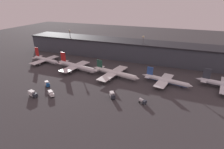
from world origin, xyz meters
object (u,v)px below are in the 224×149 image
airplane_0 (46,60)px  airplane_3 (166,80)px  service_vehicle_4 (47,84)px  airplane_2 (115,73)px  airplane_1 (76,66)px  service_vehicle_3 (51,93)px  service_vehicle_1 (112,95)px  service_vehicle_2 (143,101)px  service_vehicle_5 (33,94)px

airplane_0 → airplane_3: (113.91, -6.08, -0.15)m
airplane_3 → airplane_0: bearing=-171.6°
service_vehicle_4 → airplane_2: bearing=74.2°
airplane_2 → service_vehicle_4: airplane_2 is taller
airplane_1 → service_vehicle_3: airplane_1 is taller
service_vehicle_1 → service_vehicle_2: (19.24, 0.62, -0.45)m
airplane_2 → airplane_3: (39.40, 1.28, -0.35)m
airplane_1 → service_vehicle_1: (45.85, -32.09, -1.55)m
service_vehicle_1 → airplane_3: bearing=101.1°
airplane_1 → service_vehicle_3: size_ratio=7.09×
airplane_1 → service_vehicle_5: 48.89m
service_vehicle_5 → service_vehicle_1: bearing=33.2°
airplane_3 → service_vehicle_4: size_ratio=7.29×
service_vehicle_3 → service_vehicle_5: bearing=-121.3°
airplane_0 → airplane_1: (38.39, -6.02, 0.44)m
service_vehicle_1 → service_vehicle_4: 49.23m
airplane_3 → service_vehicle_3: airplane_3 is taller
service_vehicle_4 → service_vehicle_5: bearing=-52.0°
service_vehicle_4 → service_vehicle_5: service_vehicle_5 is taller
service_vehicle_4 → service_vehicle_3: bearing=-6.9°
airplane_3 → airplane_2: bearing=-166.7°
airplane_0 → airplane_1: size_ratio=0.79×
airplane_0 → service_vehicle_3: 68.12m
service_vehicle_1 → service_vehicle_3: bearing=-108.7°
service_vehicle_1 → service_vehicle_2: bearing=55.8°
service_vehicle_4 → service_vehicle_2: bearing=36.7°
airplane_0 → service_vehicle_3: size_ratio=5.59×
airplane_0 → service_vehicle_5: 65.56m
airplane_0 → service_vehicle_1: (84.24, -38.11, -1.10)m
service_vehicle_1 → service_vehicle_3: (-37.98, -11.88, -0.24)m
service_vehicle_2 → service_vehicle_5: (-67.55, -17.33, 0.50)m
airplane_0 → service_vehicle_1: airplane_0 is taller
service_vehicle_1 → service_vehicle_4: bearing=-123.8°
airplane_1 → service_vehicle_2: 72.33m
service_vehicle_1 → service_vehicle_4: size_ratio=1.17×
service_vehicle_3 → service_vehicle_5: (-10.32, -4.83, 0.29)m
airplane_3 → service_vehicle_1: (-29.67, -32.03, -0.95)m
airplane_3 → service_vehicle_5: bearing=-136.6°
airplane_2 → service_vehicle_4: size_ratio=8.46×
service_vehicle_1 → service_vehicle_4: service_vehicle_4 is taller
airplane_0 → airplane_1: 38.86m
airplane_3 → service_vehicle_3: (-67.65, -43.91, -1.19)m
airplane_2 → service_vehicle_2: 41.84m
service_vehicle_1 → service_vehicle_5: size_ratio=0.84×
service_vehicle_5 → service_vehicle_4: bearing=107.6°
service_vehicle_3 → airplane_1: bearing=133.8°
airplane_2 → service_vehicle_5: size_ratio=6.08×
airplane_0 → airplane_2: size_ratio=0.82×
airplane_2 → service_vehicle_5: airplane_2 is taller
airplane_3 → service_vehicle_5: (-77.97, -48.74, -0.91)m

